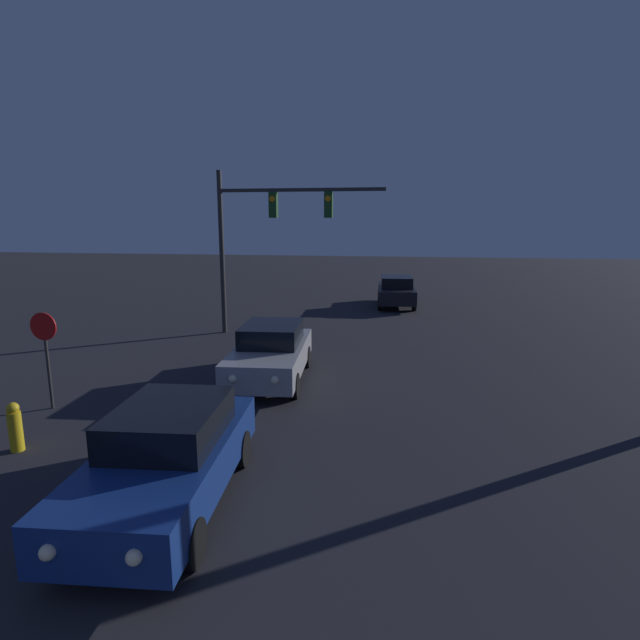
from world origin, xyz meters
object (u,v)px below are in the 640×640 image
at_px(car_near, 167,456).
at_px(fire_hydrant, 15,427).
at_px(stop_sign, 45,343).
at_px(car_mid, 271,352).
at_px(traffic_signal_mast, 264,225).
at_px(car_far, 396,291).

xyz_separation_m(car_near, fire_hydrant, (-3.57, 1.19, -0.30)).
xyz_separation_m(car_near, stop_sign, (-4.37, 3.19, 0.75)).
bearing_deg(stop_sign, car_mid, 32.56).
bearing_deg(traffic_signal_mast, stop_sign, -108.74).
distance_m(car_near, traffic_signal_mast, 11.88).
xyz_separation_m(car_near, car_mid, (-0.01, 5.98, 0.00)).
height_order(car_near, traffic_signal_mast, traffic_signal_mast).
xyz_separation_m(car_far, stop_sign, (-7.46, -15.16, 0.75)).
xyz_separation_m(car_mid, stop_sign, (-4.36, -2.78, 0.75)).
bearing_deg(car_mid, car_near, 85.68).
bearing_deg(traffic_signal_mast, car_mid, -73.20).
bearing_deg(car_near, car_far, -104.12).
distance_m(car_far, traffic_signal_mast, 9.08).
relative_size(traffic_signal_mast, fire_hydrant, 6.49).
distance_m(car_near, car_far, 18.61).
xyz_separation_m(stop_sign, fire_hydrant, (0.80, -2.00, -1.05)).
height_order(car_mid, fire_hydrant, car_mid).
relative_size(car_far, fire_hydrant, 4.64).
height_order(car_near, fire_hydrant, car_near).
bearing_deg(car_far, stop_sign, -119.20).
relative_size(car_mid, traffic_signal_mast, 0.72).
bearing_deg(traffic_signal_mast, car_near, -81.84).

